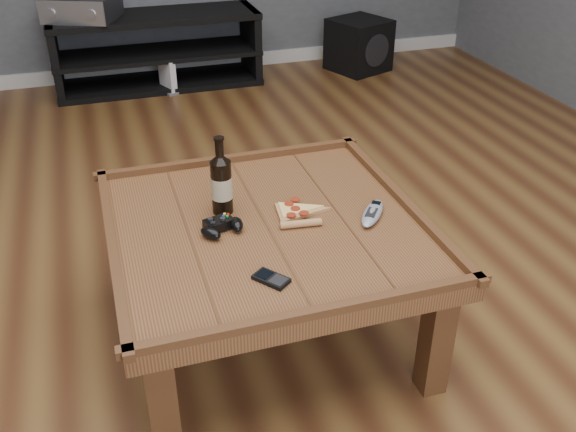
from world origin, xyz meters
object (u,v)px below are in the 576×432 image
object	(u,v)px
av_receiver	(82,7)
subwoofer	(359,45)
pizza_slice	(296,213)
media_console	(157,51)
game_controller	(222,226)
smartphone	(271,279)
coffee_table	(266,239)
beer_bottle	(221,183)
remote_control	(372,213)
game_console	(168,78)

from	to	relation	value
av_receiver	subwoofer	xyz separation A→B (m)	(1.93, -0.09, -0.39)
subwoofer	pizza_slice	bearing A→B (deg)	-138.74
media_console	pizza_slice	distance (m)	2.74
subwoofer	game_controller	bearing A→B (deg)	-142.72
media_console	smartphone	xyz separation A→B (m)	(-0.07, -3.05, 0.21)
coffee_table	smartphone	world-z (taller)	coffee_table
media_console	coffee_table	bearing A→B (deg)	-90.00
coffee_table	beer_bottle	xyz separation A→B (m)	(-0.11, 0.12, 0.17)
media_console	av_receiver	distance (m)	0.56
remote_control	game_console	size ratio (longest dim) A/B	0.81
beer_bottle	game_console	distance (m)	2.52
game_console	game_controller	bearing A→B (deg)	-116.69
coffee_table	game_console	xyz separation A→B (m)	(0.04, 2.60, -0.29)
pizza_slice	smartphone	distance (m)	0.37
coffee_table	smartphone	size ratio (longest dim) A/B	9.00
media_console	game_controller	world-z (taller)	media_console
media_console	remote_control	world-z (taller)	media_console
av_receiver	beer_bottle	bearing A→B (deg)	-58.85
game_controller	remote_control	distance (m)	0.50
av_receiver	subwoofer	distance (m)	1.97
media_console	game_controller	bearing A→B (deg)	-93.04
beer_bottle	remote_control	xyz separation A→B (m)	(0.46, -0.18, -0.09)
game_controller	pizza_slice	size ratio (longest dim) A/B	0.59
pizza_slice	remote_control	distance (m)	0.25
coffee_table	game_controller	world-z (taller)	game_controller
pizza_slice	smartphone	size ratio (longest dim) A/B	2.25
subwoofer	game_console	xyz separation A→B (m)	(-1.44, -0.06, -0.08)
game_console	smartphone	bearing A→B (deg)	-114.78
smartphone	av_receiver	bearing A→B (deg)	59.80
coffee_table	media_console	world-z (taller)	media_console
game_console	remote_control	bearing A→B (deg)	-106.01
media_console	remote_control	xyz separation A→B (m)	(0.35, -2.81, 0.22)
media_console	game_console	distance (m)	0.21
subwoofer	game_console	bearing A→B (deg)	160.92
media_console	subwoofer	xyz separation A→B (m)	(1.47, -0.10, -0.06)
media_console	beer_bottle	world-z (taller)	beer_bottle
media_console	game_console	world-z (taller)	media_console
game_controller	game_console	bearing A→B (deg)	69.41
media_console	remote_control	bearing A→B (deg)	-82.96
pizza_slice	game_controller	bearing A→B (deg)	-166.91
game_controller	remote_control	world-z (taller)	game_controller
beer_bottle	game_console	world-z (taller)	beer_bottle
smartphone	remote_control	size ratio (longest dim) A/B	0.63
coffee_table	pizza_slice	size ratio (longest dim) A/B	4.00
remote_control	subwoofer	bearing A→B (deg)	105.05
media_console	av_receiver	size ratio (longest dim) A/B	2.61
beer_bottle	smartphone	xyz separation A→B (m)	(0.04, -0.42, -0.10)
smartphone	subwoofer	world-z (taller)	smartphone
game_controller	subwoofer	size ratio (longest dim) A/B	0.31
subwoofer	av_receiver	bearing A→B (deg)	155.98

